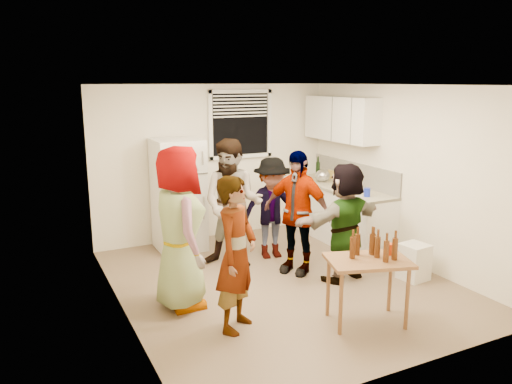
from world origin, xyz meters
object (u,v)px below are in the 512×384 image
trash_bin (414,261)px  guest_back_left (233,265)px  serving_table (365,322)px  guest_black (295,271)px  red_cup (389,254)px  kettle (323,182)px  refrigerator (178,195)px  guest_grey (182,305)px  guest_back_right (271,257)px  guest_stripe (237,327)px  wine_bottle (318,178)px  guest_orange (343,279)px  beer_bottle_table (394,260)px  beer_bottle_counter (353,192)px  blue_cup (367,197)px

trash_bin → guest_back_left: trash_bin is taller
serving_table → guest_black: bearing=87.2°
trash_bin → red_cup: 1.31m
kettle → guest_back_left: bearing=-179.0°
refrigerator → guest_grey: 2.22m
guest_back_right → guest_stripe: bearing=-119.4°
guest_back_right → guest_back_left: bearing=-166.0°
kettle → wine_bottle: 0.32m
guest_back_right → guest_orange: guest_back_right is taller
beer_bottle_table → red_cup: size_ratio=1.92×
wine_bottle → serving_table: wine_bottle is taller
guest_back_left → wine_bottle: bearing=64.7°
guest_stripe → guest_orange: guest_orange is taller
guest_stripe → guest_back_left: (0.71, 1.69, 0.00)m
wine_bottle → beer_bottle_table: bearing=-110.3°
refrigerator → guest_black: refrigerator is taller
guest_stripe → guest_back_right: guest_back_right is taller
guest_grey → guest_back_left: (1.06, 0.91, 0.00)m
beer_bottle_counter → trash_bin: 1.48m
beer_bottle_table → guest_grey: (-1.88, 1.41, -0.72)m
red_cup → serving_table: bearing=-176.3°
refrigerator → blue_cup: 2.82m
kettle → beer_bottle_counter: bearing=-112.3°
blue_cup → guest_black: size_ratio=0.08×
trash_bin → guest_black: 1.57m
blue_cup → guest_back_right: (-1.27, 0.56, -0.90)m
beer_bottle_table → guest_orange: size_ratio=0.15×
kettle → beer_bottle_table: 3.25m
wine_bottle → guest_grey: 3.77m
beer_bottle_counter → serving_table: size_ratio=0.26×
beer_bottle_table → guest_stripe: bearing=157.4°
wine_bottle → beer_bottle_counter: wine_bottle is taller
guest_stripe → guest_back_right: (1.35, 1.76, 0.00)m
red_cup → guest_back_right: red_cup is taller
blue_cup → guest_back_left: (-1.91, 0.50, -0.90)m
kettle → trash_bin: bearing=-110.3°
wine_bottle → beer_bottle_table: wine_bottle is taller
beer_bottle_counter → beer_bottle_table: beer_bottle_counter is taller
beer_bottle_counter → guest_grey: bearing=-166.1°
refrigerator → serving_table: bearing=-72.4°
beer_bottle_table → guest_stripe: size_ratio=0.14×
guest_grey → beer_bottle_table: bearing=-124.9°
refrigerator → guest_back_left: 1.42m
red_cup → guest_black: 1.75m
serving_table → trash_bin: bearing=27.2°
guest_orange → kettle: bearing=-126.0°
wine_bottle → trash_bin: size_ratio=0.59×
red_cup → guest_stripe: 1.81m
guest_back_left → guest_black: bearing=-3.3°
beer_bottle_table → guest_back_right: size_ratio=0.16×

